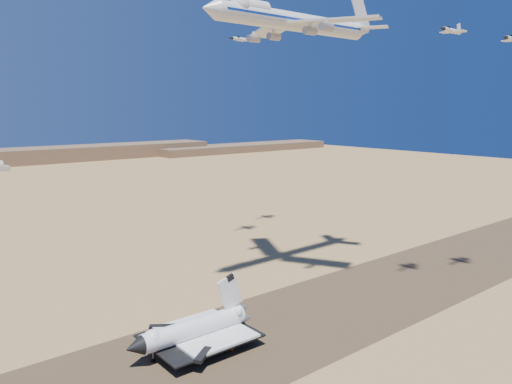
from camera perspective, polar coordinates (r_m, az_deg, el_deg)
ground at (r=151.73m, az=-1.15°, el=-16.59°), size 1200.00×1200.00×0.00m
runway at (r=151.72m, az=-1.15°, el=-16.58°), size 600.00×50.00×0.06m
ridgeline at (r=654.35m, az=-26.13°, el=3.41°), size 960.00×90.00×18.00m
shuttle at (r=146.23m, az=-7.17°, el=-15.48°), size 38.80×23.76×19.17m
carrier_747 at (r=189.74m, az=3.97°, el=18.91°), size 83.72×65.00×20.89m
crew_a at (r=145.65m, az=-2.75°, el=-17.39°), size 0.52×0.67×1.64m
crew_b at (r=144.86m, az=-2.75°, el=-17.50°), size 0.93×1.05×1.87m
crew_c at (r=148.10m, az=-2.14°, el=-16.84°), size 1.27×1.06×1.93m
chase_jet_a at (r=184.62m, az=21.43°, el=16.81°), size 15.15×8.25×3.77m
chase_jet_e at (r=241.45m, az=-1.50°, el=17.05°), size 16.20×8.55×4.04m
chase_jet_f at (r=268.77m, az=1.33°, el=17.50°), size 16.47×8.78×4.10m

